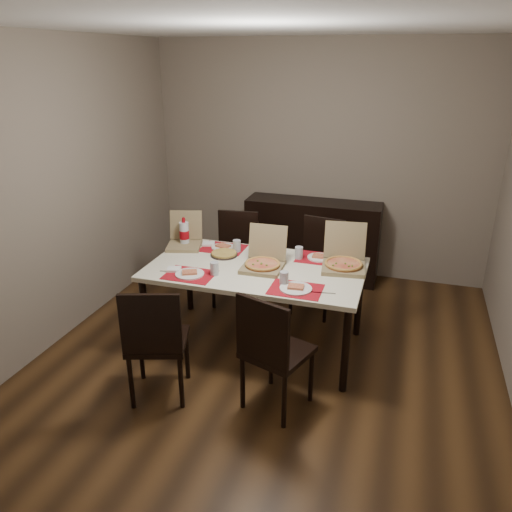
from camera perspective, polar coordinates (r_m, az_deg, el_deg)
name	(u,v)px	position (r m, az deg, el deg)	size (l,w,h in m)	color
ground	(269,357)	(4.40, 1.47, -11.41)	(3.80, 4.00, 0.02)	#482D16
room_walls	(286,145)	(4.15, 3.40, 12.56)	(3.84, 4.02, 2.62)	gray
sideboard	(312,239)	(5.75, 6.42, 1.91)	(1.50, 0.40, 0.90)	black
dining_table	(256,274)	(4.23, 0.00, -2.09)	(1.80, 1.00, 0.75)	beige
chair_near_left	(156,339)	(3.71, -11.40, -9.31)	(0.53, 0.53, 0.93)	black
chair_near_right	(272,349)	(3.53, 1.83, -10.55)	(0.53, 0.53, 0.93)	black
chair_far_left	(236,253)	(5.15, -2.30, 0.32)	(0.46, 0.46, 0.93)	black
chair_far_right	(318,261)	(4.98, 7.15, -0.60)	(0.49, 0.49, 0.93)	black
setting_near_left	(194,272)	(4.09, -7.07, -1.83)	(0.49, 0.30, 0.11)	#AB0B19
setting_near_right	(293,286)	(3.83, 4.21, -3.40)	(0.50, 0.30, 0.11)	#AB0B19
setting_far_left	(225,247)	(4.60, -3.56, 1.08)	(0.49, 0.30, 0.11)	#AB0B19
setting_far_right	(313,256)	(4.40, 6.58, -0.02)	(0.46, 0.30, 0.11)	#AB0B19
napkin_loose	(266,271)	(4.10, 1.11, -1.75)	(0.12, 0.11, 0.02)	white
pizza_box_center	(264,262)	(4.17, 0.87, -0.66)	(0.34, 0.37, 0.33)	olive
pizza_box_right	(344,262)	(4.24, 9.99, -0.62)	(0.39, 0.43, 0.35)	olive
pizza_box_left	(185,240)	(4.70, -8.14, 1.81)	(0.38, 0.41, 0.30)	olive
faina_plate	(224,254)	(4.45, -3.67, 0.23)	(0.24, 0.24, 0.03)	black
dip_bowl	(276,259)	(4.33, 2.28, -0.35)	(0.13, 0.13, 0.03)	white
soda_bottle	(184,234)	(4.69, -8.20, 2.51)	(0.09, 0.09, 0.27)	silver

